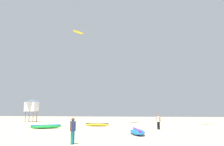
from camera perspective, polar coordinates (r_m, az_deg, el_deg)
person_foreground at (r=16.30m, az=-9.69°, el=-13.43°), size 0.40×0.57×1.76m
person_midground at (r=27.91m, az=11.42°, el=-11.45°), size 0.47×0.42×1.75m
kite_grounded_near at (r=22.42m, az=6.28°, el=-14.25°), size 1.95×4.35×0.54m
kite_grounded_mid at (r=29.78m, az=-16.02°, el=-12.66°), size 3.81×3.07×0.46m
kite_grounded_far at (r=32.51m, az=-3.71°, el=-12.67°), size 3.45×1.08×0.42m
lifeguard_tower at (r=46.04m, az=-19.29°, el=-7.52°), size 2.30×2.30×4.15m
kite_aloft_5 at (r=40.56m, az=-8.33°, el=9.98°), size 1.83×2.26×0.32m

